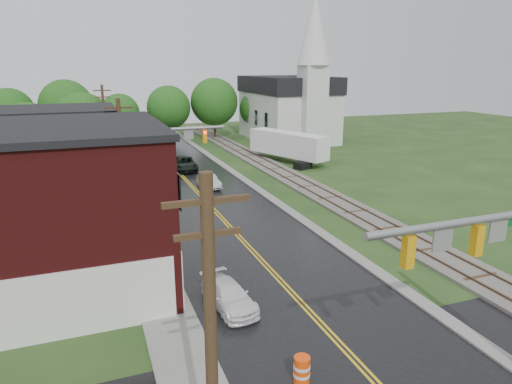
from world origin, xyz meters
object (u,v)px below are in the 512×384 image
utility_pole_c (105,125)px  semi_trailer (288,144)px  church (291,101)px  traffic_signal_near (492,252)px  traffic_signal_far (161,146)px  utility_pole_b (123,165)px  suv_dark (184,164)px  tree_left_e (85,123)px  pickup_white (229,296)px  sedan_silver (209,181)px  brick_building (14,214)px  construction_barrel (302,370)px  tree_left_c (31,135)px  utility_pole_a (212,361)px

utility_pole_c → semi_trailer: bearing=-12.7°
church → traffic_signal_near: bearing=-107.7°
traffic_signal_far → utility_pole_c: bearing=101.1°
traffic_signal_far → utility_pole_b: bearing=-123.7°
traffic_signal_far → suv_dark: 13.81m
tree_left_e → pickup_white: bearing=-81.3°
sedan_silver → brick_building: bearing=-136.5°
brick_building → semi_trailer: (25.62, 24.49, -2.05)m
traffic_signal_far → construction_barrel: size_ratio=7.00×
utility_pole_c → pickup_white: (3.45, -34.00, -4.14)m
traffic_signal_far → semi_trailer: bearing=37.0°
utility_pole_b → construction_barrel: (4.30, -18.00, -4.20)m
utility_pole_b → brick_building: bearing=-129.1°
brick_building → utility_pole_b: size_ratio=1.59×
tree_left_e → semi_trailer: bearing=-16.2°
tree_left_c → semi_trailer: 27.10m
traffic_signal_far → suv_dark: size_ratio=1.41×
utility_pole_c → suv_dark: bearing=-31.0°
suv_dark → construction_barrel: bearing=-91.9°
construction_barrel → traffic_signal_near: bearing=-18.5°
tree_left_e → suv_dark: tree_left_e is taller
church → utility_pole_a: (-26.80, -53.74, -1.11)m
traffic_signal_near → suv_dark: bearing=94.1°
tree_left_e → traffic_signal_far: bearing=-74.1°
pickup_white → suv_dark: bearing=74.2°
church → traffic_signal_far: 35.59m
traffic_signal_far → pickup_white: size_ratio=1.83×
tree_left_e → construction_barrel: 42.59m
church → tree_left_e: bearing=-164.8°
utility_pole_a → traffic_signal_far: bearing=83.0°
church → utility_pole_a: size_ratio=2.22×
construction_barrel → sedan_silver: bearing=81.9°
traffic_signal_far → pickup_white: bearing=-89.6°
traffic_signal_near → semi_trailer: (9.67, 37.49, -2.87)m
utility_pole_b → sedan_silver: (8.20, 9.43, -4.12)m
tree_left_e → utility_pole_a: bearing=-87.4°
sedan_silver → semi_trailer: semi_trailer is taller
utility_pole_c → construction_barrel: 40.45m
brick_building → utility_pole_c: (5.68, 29.00, 0.57)m
tree_left_e → sedan_silver: size_ratio=2.23×
suv_dark → sedan_silver: 8.03m
brick_building → pickup_white: bearing=-28.7°
tree_left_e → utility_pole_b: bearing=-85.1°
suv_dark → pickup_white: suv_dark is taller
utility_pole_c → tree_left_c: 8.16m
traffic_signal_far → utility_pole_b: 6.01m
utility_pole_a → utility_pole_c: 44.00m
brick_building → sedan_silver: 21.80m
utility_pole_c → brick_building: bearing=-101.1°
utility_pole_c → suv_dark: utility_pole_c is taller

